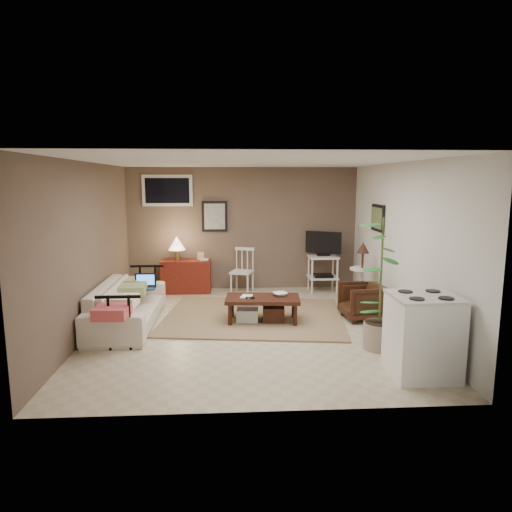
{
  "coord_description": "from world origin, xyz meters",
  "views": [
    {
      "loc": [
        -0.27,
        -6.46,
        2.13
      ],
      "look_at": [
        0.13,
        0.35,
        1.01
      ],
      "focal_mm": 32.0,
      "sensor_mm": 36.0,
      "label": 1
    }
  ],
  "objects": [
    {
      "name": "art_back",
      "position": [
        -0.55,
        2.48,
        1.45
      ],
      "size": [
        0.5,
        0.03,
        0.6
      ],
      "primitive_type": "cube",
      "color": "black"
    },
    {
      "name": "sofa_pillows",
      "position": [
        -1.75,
        -0.02,
        0.51
      ],
      "size": [
        0.41,
        2.03,
        0.14
      ],
      "primitive_type": null,
      "color": "#F7EACC",
      "rests_on": "sofa"
    },
    {
      "name": "book_console",
      "position": [
        -0.82,
        2.21,
        0.73
      ],
      "size": [
        0.15,
        0.03,
        0.21
      ],
      "primitive_type": "imported",
      "rotation": [
        0.0,
        0.0,
        -0.07
      ],
      "color": "#32160D",
      "rests_on": "red_console"
    },
    {
      "name": "bowl",
      "position": [
        0.5,
        0.28,
        0.5
      ],
      "size": [
        0.22,
        0.12,
        0.21
      ],
      "primitive_type": "imported",
      "rotation": [
        0.0,
        0.0,
        0.33
      ],
      "color": "#32160D",
      "rests_on": "coffee_table"
    },
    {
      "name": "book_table",
      "position": [
        -0.1,
        0.26,
        0.51
      ],
      "size": [
        0.16,
        0.06,
        0.22
      ],
      "primitive_type": "imported",
      "rotation": [
        0.0,
        0.0,
        -0.28
      ],
      "color": "#32160D",
      "rests_on": "coffee_table"
    },
    {
      "name": "stove",
      "position": [
        1.84,
        -1.79,
        0.46
      ],
      "size": [
        0.71,
        0.66,
        0.93
      ],
      "color": "white",
      "rests_on": "floor"
    },
    {
      "name": "sofa",
      "position": [
        -1.8,
        0.23,
        0.42
      ],
      "size": [
        0.62,
        2.14,
        0.84
      ],
      "primitive_type": "imported",
      "rotation": [
        0.0,
        0.0,
        1.57
      ],
      "color": "silver",
      "rests_on": "floor"
    },
    {
      "name": "floor",
      "position": [
        0.0,
        0.0,
        0.0
      ],
      "size": [
        5.0,
        5.0,
        0.0
      ],
      "primitive_type": "plane",
      "color": "#C1B293",
      "rests_on": "ground"
    },
    {
      "name": "red_console",
      "position": [
        -1.12,
        2.23,
        0.38
      ],
      "size": [
        0.94,
        0.42,
        1.09
      ],
      "color": "maroon",
      "rests_on": "floor"
    },
    {
      "name": "laptop",
      "position": [
        -1.59,
        0.6,
        0.54
      ],
      "size": [
        0.33,
        0.24,
        0.22
      ],
      "color": "black",
      "rests_on": "sofa"
    },
    {
      "name": "rug",
      "position": [
        0.1,
        0.5,
        0.01
      ],
      "size": [
        3.02,
        2.55,
        0.03
      ],
      "primitive_type": "cube",
      "rotation": [
        0.0,
        0.0,
        -0.13
      ],
      "color": "#9C7F5A",
      "rests_on": "floor"
    },
    {
      "name": "spindle_chair",
      "position": [
        -0.03,
        2.14,
        0.4
      ],
      "size": [
        0.5,
        0.5,
        0.86
      ],
      "color": "silver",
      "rests_on": "floor"
    },
    {
      "name": "coffee_table",
      "position": [
        0.22,
        0.22,
        0.23
      ],
      "size": [
        1.15,
        0.66,
        0.42
      ],
      "color": "#32160D",
      "rests_on": "floor"
    },
    {
      "name": "potted_plant",
      "position": [
        1.63,
        -0.96,
        0.91
      ],
      "size": [
        0.43,
        0.43,
        1.72
      ],
      "color": "tan",
      "rests_on": "floor"
    },
    {
      "name": "tv_stand",
      "position": [
        1.54,
        2.12,
        0.62
      ],
      "size": [
        0.64,
        0.45,
        1.18
      ],
      "color": "silver",
      "rests_on": "floor"
    },
    {
      "name": "art_right",
      "position": [
        2.23,
        1.05,
        1.52
      ],
      "size": [
        0.03,
        0.6,
        0.45
      ],
      "primitive_type": "cube",
      "color": "black"
    },
    {
      "name": "armchair",
      "position": [
        1.78,
        0.31,
        0.31
      ],
      "size": [
        0.61,
        0.65,
        0.62
      ],
      "primitive_type": "imported",
      "rotation": [
        0.0,
        0.0,
        -1.48
      ],
      "color": "black",
      "rests_on": "floor"
    },
    {
      "name": "window",
      "position": [
        -1.45,
        2.48,
        1.95
      ],
      "size": [
        0.96,
        0.03,
        0.6
      ],
      "primitive_type": "cube",
      "color": "silver"
    },
    {
      "name": "sofa_end_rails",
      "position": [
        -1.68,
        0.23,
        0.36
      ],
      "size": [
        0.57,
        2.13,
        0.72
      ],
      "primitive_type": null,
      "color": "black",
      "rests_on": "floor"
    },
    {
      "name": "side_table",
      "position": [
        1.98,
        1.01,
        0.69
      ],
      "size": [
        0.42,
        0.42,
        1.12
      ],
      "color": "silver",
      "rests_on": "floor"
    }
  ]
}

